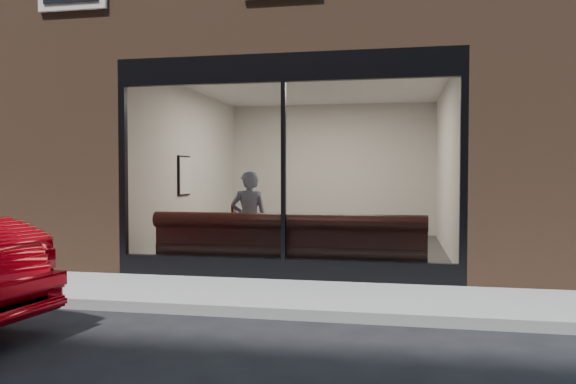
% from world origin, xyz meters
% --- Properties ---
extents(ground, '(120.00, 120.00, 0.00)m').
position_xyz_m(ground, '(0.00, 0.00, 0.00)').
color(ground, black).
rests_on(ground, ground).
extents(sidewalk_near, '(40.00, 2.00, 0.01)m').
position_xyz_m(sidewalk_near, '(0.00, 1.00, 0.01)').
color(sidewalk_near, gray).
rests_on(sidewalk_near, ground).
extents(kerb_near, '(40.00, 0.10, 0.12)m').
position_xyz_m(kerb_near, '(0.00, -0.05, 0.06)').
color(kerb_near, gray).
rests_on(kerb_near, ground).
extents(host_building_pier_left, '(2.50, 12.00, 3.20)m').
position_xyz_m(host_building_pier_left, '(-3.75, 8.00, 1.60)').
color(host_building_pier_left, brown).
rests_on(host_building_pier_left, ground).
extents(host_building_pier_right, '(2.50, 12.00, 3.20)m').
position_xyz_m(host_building_pier_right, '(3.75, 8.00, 1.60)').
color(host_building_pier_right, brown).
rests_on(host_building_pier_right, ground).
extents(host_building_backfill, '(5.00, 6.00, 3.20)m').
position_xyz_m(host_building_backfill, '(0.00, 11.00, 1.60)').
color(host_building_backfill, brown).
rests_on(host_building_backfill, ground).
extents(cafe_floor, '(6.00, 6.00, 0.00)m').
position_xyz_m(cafe_floor, '(0.00, 5.00, 0.02)').
color(cafe_floor, '#2D2D30').
rests_on(cafe_floor, ground).
extents(cafe_ceiling, '(6.00, 6.00, 0.00)m').
position_xyz_m(cafe_ceiling, '(0.00, 5.00, 3.19)').
color(cafe_ceiling, white).
rests_on(cafe_ceiling, host_building_upper).
extents(cafe_wall_back, '(5.00, 0.00, 5.00)m').
position_xyz_m(cafe_wall_back, '(0.00, 7.99, 1.60)').
color(cafe_wall_back, silver).
rests_on(cafe_wall_back, ground).
extents(cafe_wall_left, '(0.00, 6.00, 6.00)m').
position_xyz_m(cafe_wall_left, '(-2.49, 5.00, 1.60)').
color(cafe_wall_left, silver).
rests_on(cafe_wall_left, ground).
extents(cafe_wall_right, '(0.00, 6.00, 6.00)m').
position_xyz_m(cafe_wall_right, '(2.49, 5.00, 1.60)').
color(cafe_wall_right, silver).
rests_on(cafe_wall_right, ground).
extents(storefront_kick, '(5.00, 0.10, 0.30)m').
position_xyz_m(storefront_kick, '(0.00, 2.05, 0.15)').
color(storefront_kick, black).
rests_on(storefront_kick, ground).
extents(storefront_header, '(5.00, 0.10, 0.40)m').
position_xyz_m(storefront_header, '(0.00, 2.05, 3.00)').
color(storefront_header, black).
rests_on(storefront_header, host_building_upper).
extents(storefront_mullion, '(0.06, 0.10, 2.50)m').
position_xyz_m(storefront_mullion, '(0.00, 2.05, 1.55)').
color(storefront_mullion, black).
rests_on(storefront_mullion, storefront_kick).
extents(storefront_glass, '(4.80, 0.00, 4.80)m').
position_xyz_m(storefront_glass, '(0.00, 2.02, 1.55)').
color(storefront_glass, white).
rests_on(storefront_glass, storefront_kick).
extents(banquette, '(4.00, 0.55, 0.45)m').
position_xyz_m(banquette, '(0.00, 2.45, 0.23)').
color(banquette, '#3E1B16').
rests_on(banquette, cafe_floor).
extents(person, '(0.64, 0.49, 1.56)m').
position_xyz_m(person, '(-0.69, 2.75, 0.78)').
color(person, '#9CADCF').
rests_on(person, cafe_floor).
extents(cafe_table_left, '(0.75, 0.75, 0.04)m').
position_xyz_m(cafe_table_left, '(-0.81, 3.17, 0.74)').
color(cafe_table_left, black).
rests_on(cafe_table_left, cafe_floor).
extents(cafe_table_right, '(0.61, 0.61, 0.04)m').
position_xyz_m(cafe_table_right, '(0.99, 3.56, 0.74)').
color(cafe_table_right, black).
rests_on(cafe_table_right, cafe_floor).
extents(cafe_chair_left, '(0.44, 0.44, 0.04)m').
position_xyz_m(cafe_chair_left, '(-1.53, 4.09, 0.24)').
color(cafe_chair_left, black).
rests_on(cafe_chair_left, cafe_floor).
extents(wall_poster, '(0.02, 0.53, 0.71)m').
position_xyz_m(wall_poster, '(-2.45, 4.53, 1.47)').
color(wall_poster, white).
rests_on(wall_poster, cafe_wall_left).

